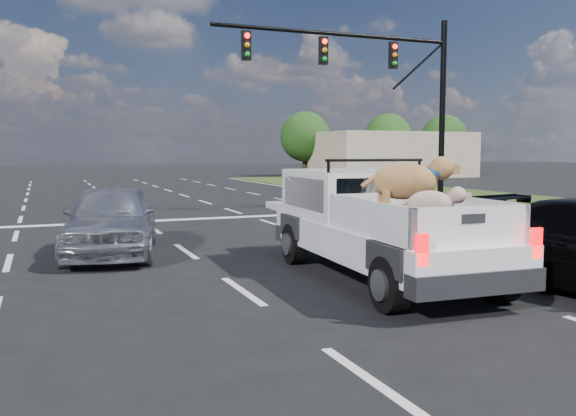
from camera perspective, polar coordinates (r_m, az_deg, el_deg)
name	(u,v)px	position (r m, az deg, el deg)	size (l,w,h in m)	color
ground	(343,282)	(10.25, 5.14, -6.91)	(160.00, 160.00, 0.00)	black
road_markings	(230,232)	(16.28, -5.49, -2.28)	(17.75, 60.00, 0.01)	silver
traffic_signal	(388,80)	(22.84, 9.34, 11.76)	(9.11, 0.31, 7.00)	black
building_right	(392,155)	(50.48, 9.73, 4.95)	(12.00, 7.00, 3.60)	#C4AF95
tree_far_d	(305,137)	(51.23, 1.62, 6.70)	(4.20, 4.20, 5.40)	#332114
tree_far_e	(388,137)	(54.94, 9.33, 6.54)	(4.20, 4.20, 5.40)	#332114
tree_far_f	(444,138)	(58.29, 14.40, 6.38)	(4.20, 4.20, 5.40)	#332114
pickup_truck	(375,221)	(10.56, 8.17, -1.25)	(2.28, 5.54, 2.04)	black
silver_sedan	(112,219)	(13.31, -16.17, -0.99)	(1.76, 4.38, 1.49)	silver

